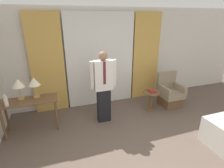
{
  "coord_description": "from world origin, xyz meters",
  "views": [
    {
      "loc": [
        -1.28,
        -1.75,
        2.43
      ],
      "look_at": [
        -0.07,
        1.75,
        1.01
      ],
      "focal_mm": 28.0,
      "sensor_mm": 36.0,
      "label": 1
    }
  ],
  "objects": [
    {
      "name": "desk",
      "position": [
        -1.87,
        2.05,
        0.63
      ],
      "size": [
        1.18,
        0.48,
        0.76
      ],
      "color": "brown",
      "rests_on": "ground_plane"
    },
    {
      "name": "person",
      "position": [
        -0.23,
        1.9,
        0.95
      ],
      "size": [
        0.62,
        0.21,
        1.74
      ],
      "color": "black",
      "rests_on": "ground_plane"
    },
    {
      "name": "table_lamp_right",
      "position": [
        -1.72,
        2.15,
        1.11
      ],
      "size": [
        0.25,
        0.25,
        0.47
      ],
      "color": "tan",
      "rests_on": "desk"
    },
    {
      "name": "armchair",
      "position": [
        1.83,
        2.09,
        0.35
      ],
      "size": [
        0.6,
        0.62,
        0.96
      ],
      "color": "brown",
      "rests_on": "ground_plane"
    },
    {
      "name": "wall_back",
      "position": [
        0.0,
        3.03,
        1.35
      ],
      "size": [
        10.0,
        0.06,
        2.7
      ],
      "color": "silver",
      "rests_on": "ground_plane"
    },
    {
      "name": "table_lamp_left",
      "position": [
        -2.03,
        2.15,
        1.11
      ],
      "size": [
        0.25,
        0.25,
        0.47
      ],
      "color": "tan",
      "rests_on": "desk"
    },
    {
      "name": "curtain_drape_right",
      "position": [
        1.42,
        2.9,
        1.29
      ],
      "size": [
        0.84,
        0.06,
        2.58
      ],
      "color": "gold",
      "rests_on": "ground_plane"
    },
    {
      "name": "bottle_near_edge",
      "position": [
        -2.26,
        1.91,
        0.86
      ],
      "size": [
        0.08,
        0.08,
        0.26
      ],
      "color": "silver",
      "rests_on": "desk"
    },
    {
      "name": "book",
      "position": [
        1.18,
        2.02,
        0.55
      ],
      "size": [
        0.17,
        0.23,
        0.03
      ],
      "color": "maroon",
      "rests_on": "side_table"
    },
    {
      "name": "side_table",
      "position": [
        1.15,
        2.0,
        0.37
      ],
      "size": [
        0.44,
        0.44,
        0.54
      ],
      "color": "brown",
      "rests_on": "ground_plane"
    },
    {
      "name": "curtain_sheer_center",
      "position": [
        0.0,
        2.9,
        1.29
      ],
      "size": [
        1.92,
        0.06,
        2.58
      ],
      "color": "white",
      "rests_on": "ground_plane"
    },
    {
      "name": "curtain_drape_left",
      "position": [
        -1.42,
        2.9,
        1.29
      ],
      "size": [
        0.84,
        0.06,
        2.58
      ],
      "color": "gold",
      "rests_on": "ground_plane"
    }
  ]
}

